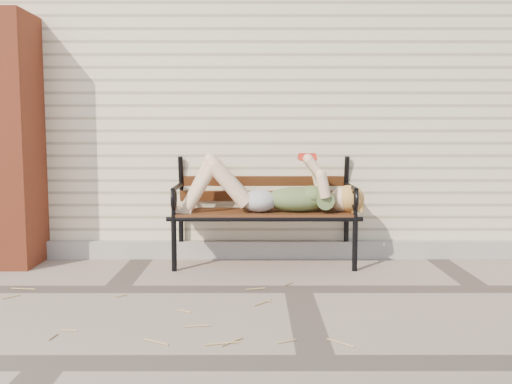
{
  "coord_description": "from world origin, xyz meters",
  "views": [
    {
      "loc": [
        -0.29,
        -3.8,
        1.07
      ],
      "look_at": [
        -0.29,
        0.54,
        0.61
      ],
      "focal_mm": 40.0,
      "sensor_mm": 36.0,
      "label": 1
    }
  ],
  "objects": [
    {
      "name": "brick_pillar",
      "position": [
        -2.3,
        0.75,
        1.0
      ],
      "size": [
        0.5,
        0.5,
        2.0
      ],
      "primitive_type": "cube",
      "color": "#9F3F24",
      "rests_on": "ground"
    },
    {
      "name": "foundation_strip",
      "position": [
        0.0,
        0.97,
        0.07
      ],
      "size": [
        8.0,
        0.1,
        0.15
      ],
      "primitive_type": "cube",
      "color": "#A7A097",
      "rests_on": "ground"
    },
    {
      "name": "house_wall",
      "position": [
        0.0,
        3.0,
        1.5
      ],
      "size": [
        8.0,
        4.0,
        3.0
      ],
      "primitive_type": "cube",
      "color": "beige",
      "rests_on": "ground"
    },
    {
      "name": "garden_bench",
      "position": [
        -0.22,
        0.83,
        0.58
      ],
      "size": [
        1.58,
        0.63,
        1.03
      ],
      "color": "black",
      "rests_on": "ground"
    },
    {
      "name": "straw_scatter",
      "position": [
        -0.73,
        -0.4,
        0.01
      ],
      "size": [
        2.96,
        1.68,
        0.01
      ],
      "color": "tan",
      "rests_on": "ground"
    },
    {
      "name": "ground",
      "position": [
        0.0,
        0.0,
        0.0
      ],
      "size": [
        80.0,
        80.0,
        0.0
      ],
      "primitive_type": "plane",
      "color": "gray",
      "rests_on": "ground"
    },
    {
      "name": "reading_woman",
      "position": [
        -0.21,
        0.7,
        0.61
      ],
      "size": [
        1.5,
        0.34,
        0.47
      ],
      "color": "#0A3C49",
      "rests_on": "ground"
    }
  ]
}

